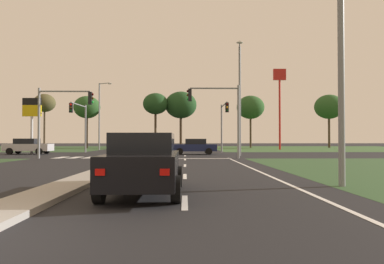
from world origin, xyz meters
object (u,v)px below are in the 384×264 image
(street_lamp_near, at_px, (335,36))
(fuel_price_totem, at_px, (32,113))
(treeline_near, at_px, (45,103))
(car_navy_third, at_px, (194,146))
(traffic_signal_far_right, at_px, (224,118))
(street_lamp_second, at_px, (240,94))
(street_lamp_third, at_px, (100,113))
(pedestrian_at_median, at_px, (157,141))
(car_maroon_fourth, at_px, (143,144))
(treeline_fourth, at_px, (181,105))
(car_black_second, at_px, (144,163))
(treeline_second, at_px, (87,107))
(treeline_third, at_px, (156,104))
(traffic_signal_near_left, at_px, (59,110))
(treeline_sixth, at_px, (329,107))
(car_silver_near, at_px, (28,146))
(traffic_signal_near_right, at_px, (220,108))
(traffic_signal_far_left, at_px, (80,118))
(fastfood_pole_sign, at_px, (280,91))
(treeline_fifth, at_px, (251,107))

(street_lamp_near, relative_size, fuel_price_totem, 1.50)
(street_lamp_near, relative_size, treeline_near, 0.91)
(car_navy_third, xyz_separation_m, traffic_signal_far_right, (3.20, 3.51, 2.99))
(street_lamp_second, bearing_deg, street_lamp_third, 131.46)
(traffic_signal_far_right, bearing_deg, fuel_price_totem, -171.69)
(treeline_near, bearing_deg, pedestrian_at_median, -40.55)
(car_navy_third, relative_size, street_lamp_third, 0.47)
(car_maroon_fourth, distance_m, treeline_near, 21.94)
(pedestrian_at_median, xyz_separation_m, treeline_fourth, (2.64, 19.00, 6.18))
(car_black_second, height_order, treeline_second, treeline_second)
(street_lamp_second, height_order, treeline_third, street_lamp_second)
(traffic_signal_near_left, height_order, fuel_price_totem, fuel_price_totem)
(treeline_sixth, bearing_deg, car_silver_near, -146.37)
(street_lamp_near, bearing_deg, car_maroon_fourth, 104.70)
(car_silver_near, height_order, treeline_near, treeline_near)
(pedestrian_at_median, relative_size, treeline_near, 0.19)
(car_silver_near, relative_size, traffic_signal_near_left, 0.82)
(car_maroon_fourth, bearing_deg, street_lamp_near, 104.70)
(fuel_price_totem, distance_m, treeline_third, 28.59)
(street_lamp_third, bearing_deg, car_navy_third, -50.99)
(treeline_second, bearing_deg, fuel_price_totem, -87.74)
(treeline_near, height_order, treeline_sixth, treeline_sixth)
(car_maroon_fourth, height_order, traffic_signal_near_right, traffic_signal_near_right)
(fuel_price_totem, height_order, treeline_third, treeline_third)
(traffic_signal_far_left, height_order, treeline_fourth, treeline_fourth)
(fastfood_pole_sign, distance_m, treeline_fifth, 11.91)
(traffic_signal_far_left, distance_m, street_lamp_near, 32.20)
(car_maroon_fourth, height_order, street_lamp_second, street_lamp_second)
(car_silver_near, relative_size, treeline_fourth, 0.45)
(car_maroon_fourth, xyz_separation_m, traffic_signal_near_left, (-3.68, -23.23, 2.92))
(car_black_second, height_order, car_navy_third, car_black_second)
(treeline_near, relative_size, treeline_third, 0.97)
(treeline_fifth, xyz_separation_m, treeline_sixth, (13.39, -0.88, 0.03))
(traffic_signal_far_right, relative_size, treeline_fourth, 0.60)
(treeline_second, bearing_deg, traffic_signal_near_left, -78.78)
(fuel_price_totem, bearing_deg, car_maroon_fourth, 58.76)
(street_lamp_near, distance_m, treeline_fifth, 53.32)
(traffic_signal_near_left, bearing_deg, car_black_second, -65.33)
(street_lamp_second, distance_m, treeline_second, 34.79)
(traffic_signal_far_right, height_order, street_lamp_second, street_lamp_second)
(car_maroon_fourth, xyz_separation_m, street_lamp_near, (10.55, -40.23, 3.91))
(treeline_near, bearing_deg, car_navy_third, -47.58)
(street_lamp_third, bearing_deg, treeline_third, 60.31)
(fuel_price_totem, bearing_deg, pedestrian_at_median, 37.15)
(car_silver_near, relative_size, traffic_signal_near_right, 0.78)
(car_maroon_fourth, bearing_deg, street_lamp_third, 1.54)
(street_lamp_near, height_order, treeline_second, treeline_second)
(treeline_fifth, height_order, treeline_sixth, treeline_sixth)
(traffic_signal_near_left, bearing_deg, street_lamp_third, 95.34)
(street_lamp_third, relative_size, treeline_fourth, 0.95)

